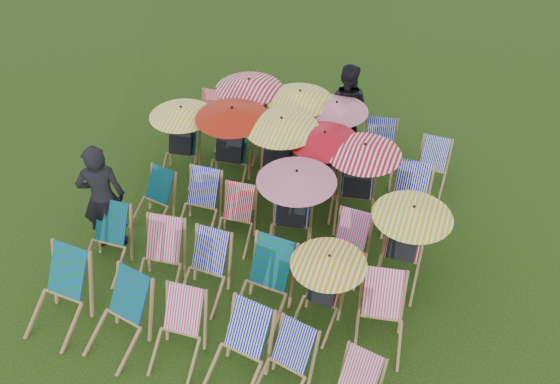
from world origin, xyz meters
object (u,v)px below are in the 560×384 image
(deckchair_0, at_px, (57,295))
(deckchair_29, at_px, (431,168))
(person_rear, at_px, (346,106))
(person_left, at_px, (102,197))

(deckchair_0, xyz_separation_m, deckchair_29, (4.22, 4.60, -0.10))
(deckchair_29, distance_m, person_rear, 1.94)
(deckchair_29, height_order, person_left, person_left)
(deckchair_29, relative_size, person_rear, 0.50)
(person_left, relative_size, person_rear, 1.12)
(person_rear, bearing_deg, deckchair_29, 157.18)
(deckchair_29, height_order, person_rear, person_rear)
(deckchair_0, relative_size, deckchair_29, 1.25)
(deckchair_0, relative_size, person_rear, 0.63)
(deckchair_0, height_order, person_left, person_left)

